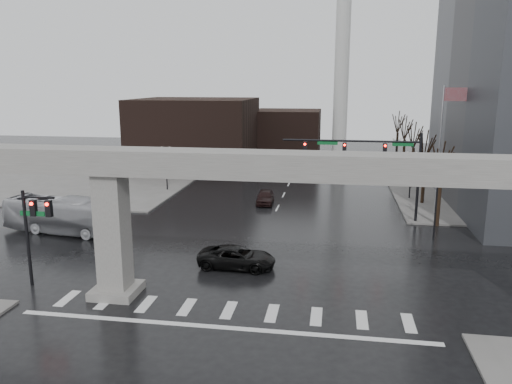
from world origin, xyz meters
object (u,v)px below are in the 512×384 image
at_px(signal_mast_arm, 375,157).
at_px(far_car, 265,197).
at_px(pickup_truck, 237,257).
at_px(city_bus, 65,215).

distance_m(signal_mast_arm, far_car, 12.59).
bearing_deg(signal_mast_arm, far_car, 155.32).
xyz_separation_m(pickup_truck, far_car, (-0.64, 18.21, -0.01)).
bearing_deg(far_car, city_bus, -143.20).
xyz_separation_m(signal_mast_arm, far_car, (-10.45, 4.80, -5.12)).
height_order(signal_mast_arm, pickup_truck, signal_mast_arm).
relative_size(city_bus, far_car, 2.57).
bearing_deg(far_car, signal_mast_arm, -28.06).
bearing_deg(signal_mast_arm, city_bus, -162.85).
relative_size(signal_mast_arm, city_bus, 1.12).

